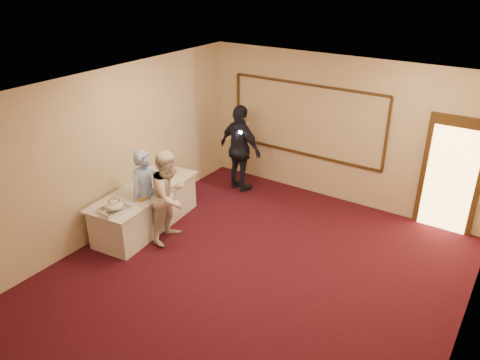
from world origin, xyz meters
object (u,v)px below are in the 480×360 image
man (147,194)px  woman (170,196)px  buffet_table (146,208)px  guest (240,149)px  pavlova_tray (114,207)px  tart (141,198)px  plate_stack_a (144,182)px  cupcake_stand (170,165)px  plate_stack_b (161,181)px

man → woman: woman is taller
buffet_table → man: man is taller
buffet_table → man: 0.54m
guest → buffet_table: bearing=86.8°
woman → guest: bearing=-4.2°
pavlova_tray → guest: size_ratio=0.30×
tart → woman: woman is taller
tart → guest: size_ratio=0.15×
pavlova_tray → man: (0.08, 0.69, -0.02)m
pavlova_tray → woman: bearing=57.6°
tart → buffet_table: bearing=125.4°
plate_stack_a → man: size_ratio=0.11×
woman → guest: size_ratio=0.89×
cupcake_stand → woman: (0.83, -0.95, -0.06)m
man → woman: 0.45m
woman → guest: guest is taller
plate_stack_a → man: 0.48m
buffet_table → guest: guest is taller
cupcake_stand → man: man is taller
pavlova_tray → plate_stack_b: (-0.05, 1.22, 0.00)m
woman → tart: bearing=113.6°
cupcake_stand → buffet_table: bearing=-80.4°
plate_stack_a → plate_stack_b: size_ratio=0.92×
buffet_table → tart: tart is taller
buffet_table → tart: size_ratio=8.63×
plate_stack_b → cupcake_stand: bearing=115.7°
buffet_table → pavlova_tray: size_ratio=4.20×
man → plate_stack_a: bearing=63.7°
buffet_table → woman: woman is taller
pavlova_tray → cupcake_stand: (-0.32, 1.76, 0.06)m
tart → plate_stack_a: bearing=127.6°
plate_stack_a → guest: bearing=71.5°
tart → man: man is taller
plate_stack_b → man: bearing=-75.7°
pavlova_tray → plate_stack_a: size_ratio=3.06×
cupcake_stand → woman: woman is taller
buffet_table → plate_stack_b: 0.59m
pavlova_tray → tart: (0.06, 0.56, -0.06)m
buffet_table → cupcake_stand: cupcake_stand is taller
tart → man: (0.02, 0.14, 0.03)m
plate_stack_b → woman: 0.70m
plate_stack_b → guest: (0.49, 1.97, 0.10)m
guest → tart: bearing=93.3°
cupcake_stand → man: size_ratio=0.24×
pavlova_tray → cupcake_stand: bearing=100.2°
woman → man: bearing=99.4°
buffet_table → plate_stack_a: (-0.12, 0.13, 0.46)m
cupcake_stand → plate_stack_a: 0.76m
plate_stack_a → woman: size_ratio=0.11×
plate_stack_a → man: (0.37, -0.31, -0.02)m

